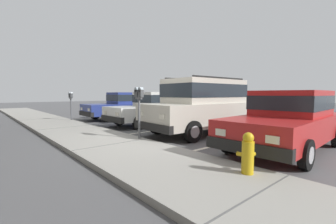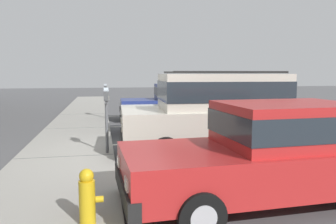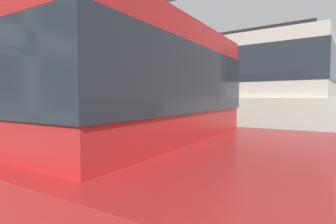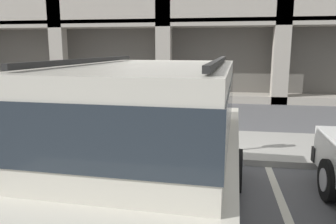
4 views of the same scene
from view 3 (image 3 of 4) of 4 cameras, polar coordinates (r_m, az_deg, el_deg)
name	(u,v)px [view 3 (image 3 of 4)]	position (r m, az deg, el deg)	size (l,w,h in m)	color
ground_plane	(125,151)	(5.90, -9.34, -8.36)	(80.00, 80.00, 0.10)	#565659
sidewalk	(86,141)	(6.82, -17.44, -5.95)	(40.00, 2.20, 0.12)	#9E9B93
parking_stall_lines	(213,144)	(6.45, 9.80, -6.89)	(12.74, 4.80, 0.01)	silver
silver_suv	(229,100)	(4.49, 13.04, 2.56)	(2.17, 4.86, 2.03)	beige
red_sedan	(54,139)	(2.17, -23.62, -5.44)	(1.97, 4.55, 1.54)	red
dark_hatchback	(275,109)	(7.47, 22.29, 0.61)	(1.85, 4.48, 1.54)	silver
blue_coupe	(297,106)	(10.50, 26.25, 1.23)	(1.92, 4.52, 1.54)	navy
parking_meter_near	(119,92)	(6.17, -10.63, 4.36)	(0.35, 0.12, 1.53)	#595B60
parking_meter_far	(223,96)	(11.55, 11.90, 3.50)	(0.35, 0.12, 1.44)	#595B60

